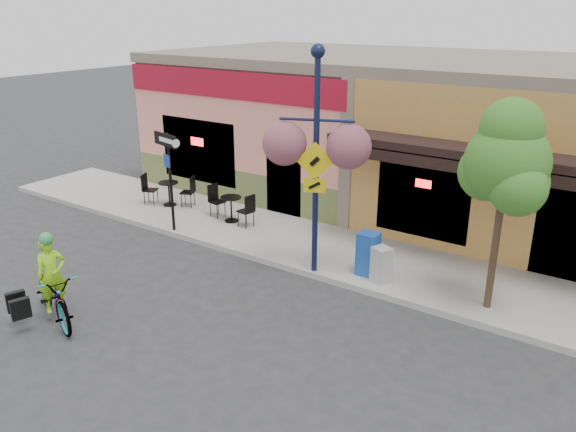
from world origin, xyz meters
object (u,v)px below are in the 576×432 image
object	(u,v)px
cyclist_rider	(54,286)
street_tree	(500,207)
bicycle	(54,295)
newspaper_box_blue	(368,254)
one_way_sign	(171,183)
lamp_post	(316,165)
building	(438,132)
newspaper_box_grey	(381,265)

from	to	relation	value
cyclist_rider	street_tree	xyz separation A→B (m)	(6.95, 5.10, 1.52)
street_tree	bicycle	bearing A→B (deg)	-143.89
newspaper_box_blue	street_tree	world-z (taller)	street_tree
one_way_sign	lamp_post	bearing A→B (deg)	12.93
one_way_sign	cyclist_rider	bearing A→B (deg)	-60.47
bicycle	lamp_post	xyz separation A→B (m)	(3.20, 4.56, 2.12)
one_way_sign	building	bearing A→B (deg)	68.20
newspaper_box_blue	one_way_sign	bearing A→B (deg)	-178.43
bicycle	lamp_post	size ratio (longest dim) A/B	0.41
newspaper_box_blue	cyclist_rider	bearing A→B (deg)	-133.63
one_way_sign	newspaper_box_grey	xyz separation A→B (m)	(6.03, 0.34, -0.93)
one_way_sign	newspaper_box_blue	bearing A→B (deg)	18.11
cyclist_rider	one_way_sign	xyz separation A→B (m)	(-1.36, 4.56, 0.72)
bicycle	street_tree	distance (m)	8.83
lamp_post	newspaper_box_grey	size ratio (longest dim) A/B	6.21
newspaper_box_grey	street_tree	world-z (taller)	street_tree
bicycle	newspaper_box_blue	world-z (taller)	newspaper_box_blue
newspaper_box_grey	one_way_sign	bearing A→B (deg)	-152.22
building	cyclist_rider	distance (m)	11.99
bicycle	newspaper_box_grey	distance (m)	6.80
lamp_post	street_tree	world-z (taller)	lamp_post
lamp_post	street_tree	distance (m)	3.86
cyclist_rider	newspaper_box_blue	size ratio (longest dim) A/B	1.52
cyclist_rider	newspaper_box_blue	bearing A→B (deg)	-20.69
cyclist_rider	newspaper_box_grey	distance (m)	6.77
cyclist_rider	lamp_post	distance (m)	5.86
newspaper_box_blue	street_tree	bearing A→B (deg)	-2.83
bicycle	cyclist_rider	xyz separation A→B (m)	(0.05, -0.00, 0.21)
cyclist_rider	street_tree	world-z (taller)	street_tree
building	street_tree	size ratio (longest dim) A/B	4.27
building	lamp_post	distance (m)	6.87
lamp_post	newspaper_box_blue	distance (m)	2.36
bicycle	newspaper_box_blue	bearing A→B (deg)	-21.02
building	one_way_sign	distance (m)	8.37
newspaper_box_blue	building	bearing A→B (deg)	94.13
one_way_sign	street_tree	size ratio (longest dim) A/B	0.63
building	one_way_sign	xyz separation A→B (m)	(-4.75, -6.85, -0.76)
one_way_sign	newspaper_box_grey	world-z (taller)	one_way_sign
lamp_post	one_way_sign	xyz separation A→B (m)	(-4.51, 0.00, -1.18)
building	newspaper_box_blue	bearing A→B (deg)	-82.26
bicycle	newspaper_box_grey	size ratio (longest dim) A/B	2.58
bicycle	building	bearing A→B (deg)	2.54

